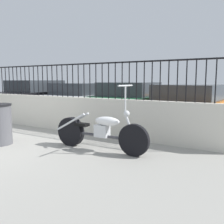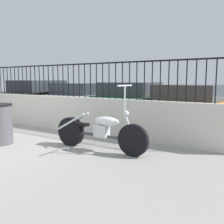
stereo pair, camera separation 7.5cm
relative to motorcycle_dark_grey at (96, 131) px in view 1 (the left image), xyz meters
The scene contains 7 objects.
low_wall 2.66m from the motorcycle_dark_grey, 154.03° to the left, with size 9.73×0.18×0.94m.
fence_railing 2.89m from the motorcycle_dark_grey, 154.03° to the left, with size 9.73×0.04×0.88m.
motorcycle_dark_grey is the anchor object (origin of this frame).
car_black 6.64m from the motorcycle_dark_grey, 146.84° to the left, with size 1.84×4.26×1.38m.
car_silver 5.38m from the motorcycle_dark_grey, 130.43° to the left, with size 1.90×4.12×1.27m.
car_green 4.15m from the motorcycle_dark_grey, 107.05° to the left, with size 2.03×3.98×1.31m.
car_orange 3.81m from the motorcycle_dark_grey, 74.94° to the left, with size 2.14×4.53×1.26m.
Camera 1 is at (5.19, -2.92, 1.39)m, focal length 40.00 mm.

